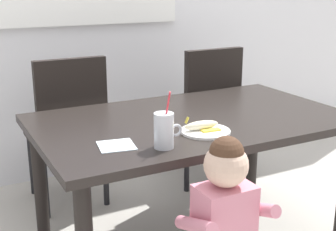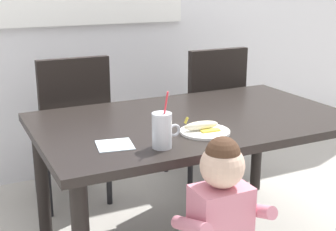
% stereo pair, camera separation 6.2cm
% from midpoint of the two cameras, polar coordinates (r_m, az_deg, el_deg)
% --- Properties ---
extents(dining_table, '(1.59, 0.95, 0.71)m').
position_cam_midpoint_polar(dining_table, '(2.39, 2.27, -2.15)').
color(dining_table, black).
rests_on(dining_table, ground).
extents(dining_chair_left, '(0.44, 0.44, 0.96)m').
position_cam_midpoint_polar(dining_chair_left, '(2.90, -12.79, -0.99)').
color(dining_chair_left, black).
rests_on(dining_chair_left, ground).
extents(dining_chair_right, '(0.44, 0.44, 0.96)m').
position_cam_midpoint_polar(dining_chair_right, '(3.20, 3.86, 1.00)').
color(dining_chair_right, black).
rests_on(dining_chair_right, ground).
extents(toddler_standing, '(0.33, 0.24, 0.84)m').
position_cam_midpoint_polar(toddler_standing, '(1.82, 5.98, -11.90)').
color(toddler_standing, '#3F4760').
rests_on(toddler_standing, ground).
extents(milk_cup, '(0.13, 0.09, 0.25)m').
position_cam_midpoint_polar(milk_cup, '(1.92, -1.40, -2.10)').
color(milk_cup, silver).
rests_on(milk_cup, dining_table).
extents(snack_plate, '(0.23, 0.23, 0.01)m').
position_cam_midpoint_polar(snack_plate, '(2.13, 3.80, -1.96)').
color(snack_plate, white).
rests_on(snack_plate, dining_table).
extents(peeled_banana, '(0.17, 0.11, 0.07)m').
position_cam_midpoint_polar(peeled_banana, '(2.13, 3.38, -1.24)').
color(peeled_banana, '#F4EAC6').
rests_on(peeled_banana, snack_plate).
extents(paper_napkin, '(0.17, 0.17, 0.00)m').
position_cam_midpoint_polar(paper_napkin, '(1.97, -7.28, -3.70)').
color(paper_napkin, silver).
rests_on(paper_napkin, dining_table).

